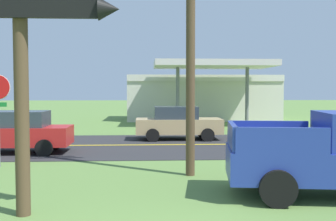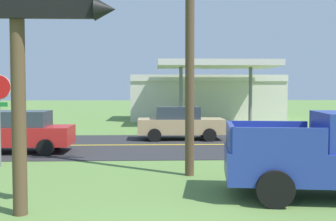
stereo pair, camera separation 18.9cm
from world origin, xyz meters
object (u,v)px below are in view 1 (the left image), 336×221
at_px(car_tan_near_lane, 178,123).
at_px(car_red_far_lane, 16,132).
at_px(utility_pole, 191,1).
at_px(gas_station, 201,96).

bearing_deg(car_tan_near_lane, car_red_far_lane, -148.78).
bearing_deg(car_red_far_lane, car_tan_near_lane, 31.22).
bearing_deg(utility_pole, car_tan_near_lane, 87.92).
bearing_deg(gas_station, utility_pole, -98.53).
relative_size(utility_pole, car_tan_near_lane, 2.21).
relative_size(car_tan_near_lane, car_red_far_lane, 1.00).
height_order(utility_pole, car_red_far_lane, utility_pole).
xyz_separation_m(gas_station, car_tan_near_lane, (-3.00, -13.59, -1.11)).
relative_size(utility_pole, car_red_far_lane, 2.21).
xyz_separation_m(car_tan_near_lane, car_red_far_lane, (-6.60, -4.00, 0.00)).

